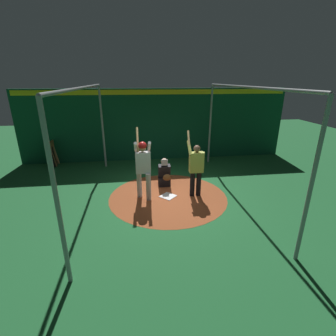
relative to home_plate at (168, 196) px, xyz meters
The scene contains 9 objects.
ground_plane 0.01m from the home_plate, ahead, with size 27.64×27.64×0.00m, color #216633.
dirt_circle 0.01m from the home_plate, ahead, with size 3.65×3.65×0.01m, color #9E4C28.
home_plate is the anchor object (origin of this frame).
batter 1.31m from the home_plate, 89.61° to the right, with size 0.68×0.49×2.13m.
catcher 0.94m from the home_plate, behind, with size 0.58×0.40×0.99m.
visitor 1.26m from the home_plate, 88.64° to the left, with size 0.54×0.49×2.01m.
back_wall 4.24m from the home_plate, behind, with size 0.23×11.64×3.10m.
cage_frame 2.31m from the home_plate, ahead, with size 6.38×4.51×3.29m.
bat_rack 5.76m from the home_plate, 130.20° to the right, with size 1.06×0.21×1.05m.
Camera 1 is at (6.86, -0.92, 3.47)m, focal length 26.26 mm.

